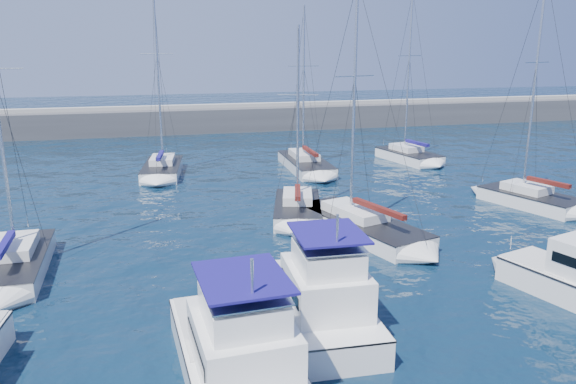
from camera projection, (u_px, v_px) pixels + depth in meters
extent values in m
plane|color=black|center=(359.00, 296.00, 25.32)|extent=(220.00, 220.00, 0.00)
cube|color=#424244|center=(216.00, 123.00, 73.82)|extent=(160.00, 6.00, 4.00)
cube|color=gray|center=(215.00, 106.00, 73.26)|extent=(160.00, 1.20, 0.50)
cube|color=white|center=(236.00, 369.00, 18.86)|extent=(3.93, 8.95, 1.60)
cube|color=#262628|center=(236.00, 349.00, 18.67)|extent=(3.99, 8.95, 0.08)
cube|color=white|center=(242.00, 342.00, 17.47)|extent=(3.13, 4.23, 1.60)
cube|color=black|center=(242.00, 340.00, 17.45)|extent=(3.14, 3.42, 0.45)
cube|color=white|center=(243.00, 308.00, 16.97)|extent=(2.48, 2.98, 0.90)
cube|color=navy|center=(242.00, 277.00, 16.72)|extent=(2.79, 3.40, 0.08)
cube|color=white|center=(319.00, 313.00, 22.79)|extent=(3.64, 8.21, 1.60)
cube|color=#262628|center=(319.00, 296.00, 22.60)|extent=(3.71, 8.21, 0.08)
cube|color=white|center=(326.00, 287.00, 21.45)|extent=(2.96, 3.86, 1.60)
cube|color=black|center=(326.00, 285.00, 21.43)|extent=(2.98, 3.11, 0.45)
cube|color=white|center=(328.00, 258.00, 20.94)|extent=(2.35, 2.71, 0.90)
cube|color=navy|center=(328.00, 233.00, 20.69)|extent=(2.65, 3.10, 0.08)
cube|color=silver|center=(571.00, 289.00, 25.09)|extent=(4.26, 6.61, 1.60)
cube|color=#262628|center=(573.00, 273.00, 24.90)|extent=(4.31, 6.62, 0.08)
cube|color=silver|center=(14.00, 268.00, 27.71)|extent=(3.17, 7.80, 1.30)
cube|color=#262628|center=(13.00, 256.00, 27.55)|extent=(3.23, 7.80, 0.06)
cube|color=silver|center=(14.00, 246.00, 27.92)|extent=(2.02, 3.43, 0.55)
cylinder|color=silver|center=(5.00, 247.00, 26.25)|extent=(0.21, 3.87, 0.12)
cube|color=navy|center=(5.00, 245.00, 26.12)|extent=(0.43, 3.49, 0.28)
cube|color=silver|center=(297.00, 212.00, 36.93)|extent=(4.64, 7.65, 1.30)
cube|color=#262628|center=(298.00, 203.00, 36.77)|extent=(4.70, 7.66, 0.06)
cube|color=silver|center=(298.00, 196.00, 37.12)|extent=(2.63, 3.50, 0.55)
cylinder|color=silver|center=(298.00, 112.00, 35.97)|extent=(0.18, 0.18, 10.71)
cylinder|color=silver|center=(298.00, 194.00, 35.51)|extent=(1.04, 3.48, 0.12)
cube|color=#4A130E|center=(298.00, 192.00, 35.38)|extent=(1.17, 3.19, 0.28)
cube|color=silver|center=(360.00, 229.00, 33.58)|extent=(5.84, 10.16, 1.30)
cube|color=#262628|center=(361.00, 219.00, 33.42)|extent=(5.90, 10.18, 0.06)
cube|color=silver|center=(355.00, 211.00, 33.84)|extent=(3.18, 4.64, 0.55)
cylinder|color=silver|center=(354.00, 99.00, 32.44)|extent=(0.18, 0.18, 12.97)
cylinder|color=silver|center=(377.00, 211.00, 32.01)|extent=(1.55, 4.65, 0.12)
cube|color=#4A130E|center=(378.00, 208.00, 31.89)|extent=(1.63, 4.26, 0.28)
cube|color=silver|center=(531.00, 202.00, 39.28)|extent=(5.12, 7.47, 1.30)
cube|color=#262628|center=(532.00, 193.00, 39.12)|extent=(5.18, 7.49, 0.06)
cube|color=silver|center=(527.00, 188.00, 39.38)|extent=(2.84, 3.48, 0.55)
cylinder|color=silver|center=(535.00, 84.00, 37.76)|extent=(0.18, 0.18, 13.97)
cylinder|color=silver|center=(547.00, 184.00, 38.07)|extent=(1.26, 3.27, 0.12)
cube|color=#4A130E|center=(548.00, 182.00, 37.95)|extent=(1.36, 3.03, 0.28)
cube|color=white|center=(163.00, 171.00, 48.72)|extent=(3.97, 7.98, 1.30)
cube|color=#262628|center=(162.00, 164.00, 48.55)|extent=(4.02, 7.99, 0.06)
cube|color=white|center=(162.00, 160.00, 48.93)|extent=(2.37, 3.57, 0.55)
cylinder|color=silver|center=(158.00, 72.00, 47.30)|extent=(0.18, 0.18, 14.63)
cylinder|color=silver|center=(160.00, 157.00, 47.23)|extent=(0.61, 3.81, 0.12)
cube|color=navy|center=(160.00, 156.00, 47.10)|extent=(0.79, 3.46, 0.28)
cube|color=silver|center=(306.00, 166.00, 50.83)|extent=(3.26, 9.46, 1.30)
cube|color=#262628|center=(306.00, 159.00, 50.67)|extent=(3.33, 9.47, 0.06)
cube|color=silver|center=(304.00, 155.00, 51.15)|extent=(2.09, 4.15, 0.55)
cylinder|color=silver|center=(304.00, 81.00, 49.79)|extent=(0.18, 0.18, 12.84)
cylinder|color=silver|center=(310.00, 153.00, 49.12)|extent=(0.20, 4.71, 0.12)
cube|color=#4A130E|center=(310.00, 151.00, 48.99)|extent=(0.42, 4.24, 0.28)
cube|color=white|center=(409.00, 158.00, 54.46)|extent=(4.39, 7.48, 1.30)
cube|color=#262628|center=(409.00, 152.00, 54.30)|extent=(4.45, 7.49, 0.06)
cube|color=white|center=(406.00, 148.00, 54.60)|extent=(2.55, 3.40, 0.55)
cylinder|color=silver|center=(409.00, 71.00, 52.97)|extent=(0.18, 0.18, 14.21)
cylinder|color=silver|center=(416.00, 144.00, 53.16)|extent=(0.85, 3.45, 0.12)
cube|color=navy|center=(417.00, 143.00, 53.04)|extent=(1.00, 3.16, 0.28)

